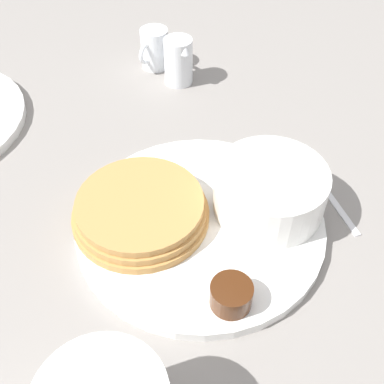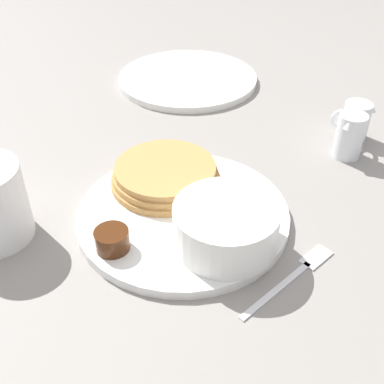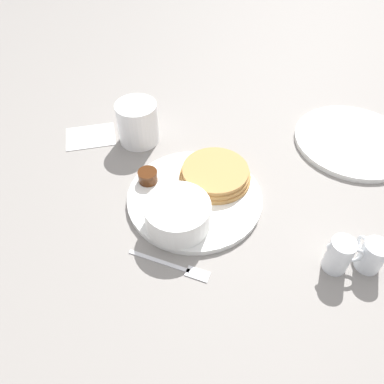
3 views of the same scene
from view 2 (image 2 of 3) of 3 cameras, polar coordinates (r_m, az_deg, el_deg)
name	(u,v)px [view 2 (image 2 of 3)]	position (r m, az deg, el deg)	size (l,w,h in m)	color
ground_plane	(183,218)	(0.60, -1.07, -3.11)	(4.00, 4.00, 0.00)	gray
plate	(183,214)	(0.59, -1.08, -2.67)	(0.26, 0.26, 0.01)	white
pancake_stack	(165,175)	(0.63, -3.16, 2.05)	(0.14, 0.14, 0.03)	#B78447
bowl	(226,225)	(0.53, 4.01, -3.89)	(0.12, 0.12, 0.05)	white
syrup_cup	(112,240)	(0.54, -9.46, -5.62)	(0.04, 0.04, 0.02)	#47230F
butter_ramekin	(229,250)	(0.52, 4.39, -6.84)	(0.05, 0.05, 0.04)	white
creamer_pitcher_near	(350,135)	(0.73, 18.21, 6.44)	(0.06, 0.04, 0.07)	white
creamer_pitcher_far	(355,121)	(0.78, 18.78, 8.01)	(0.04, 0.06, 0.06)	white
fork	(297,272)	(0.54, 12.38, -9.27)	(0.12, 0.10, 0.00)	silver
far_plate	(188,79)	(0.94, -0.52, 13.29)	(0.26, 0.26, 0.01)	white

